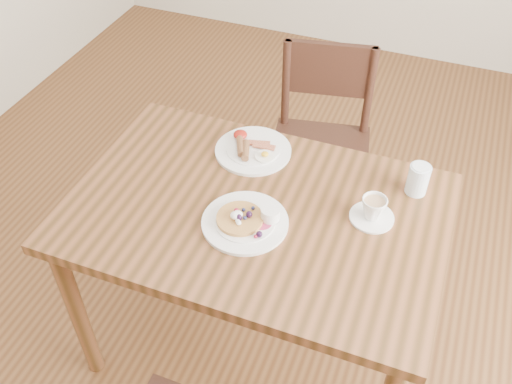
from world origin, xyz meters
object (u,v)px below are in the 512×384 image
teacup_saucer (373,210)px  pancake_plate (247,220)px  chair_far (321,139)px  dining_table (256,229)px  breakfast_plate (252,149)px  water_glass (418,179)px

teacup_saucer → pancake_plate: bearing=-155.7°
chair_far → dining_table: bearing=77.5°
breakfast_plate → water_glass: size_ratio=2.57×
pancake_plate → teacup_saucer: size_ratio=1.93×
breakfast_plate → water_glass: (0.57, 0.00, 0.04)m
breakfast_plate → teacup_saucer: teacup_saucer is taller
teacup_saucer → water_glass: size_ratio=1.33×
pancake_plate → water_glass: 0.57m
teacup_saucer → water_glass: water_glass is taller
dining_table → water_glass: 0.55m
pancake_plate → teacup_saucer: bearing=24.3°
breakfast_plate → teacup_saucer: 0.50m
dining_table → teacup_saucer: (0.35, 0.09, 0.13)m
dining_table → chair_far: chair_far is taller
dining_table → chair_far: bearing=88.4°
chair_far → water_glass: chair_far is taller
teacup_saucer → breakfast_plate: bearing=159.9°
dining_table → teacup_saucer: teacup_saucer is taller
chair_far → pancake_plate: size_ratio=3.26×
breakfast_plate → dining_table: bearing=-66.1°
pancake_plate → water_glass: size_ratio=2.57×
teacup_saucer → water_glass: 0.20m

